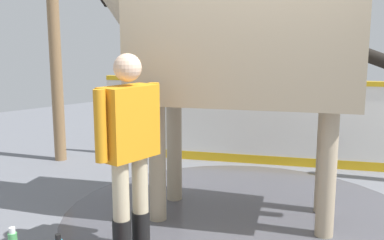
{
  "coord_description": "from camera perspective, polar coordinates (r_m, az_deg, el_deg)",
  "views": [
    {
      "loc": [
        2.38,
        -3.18,
        1.75
      ],
      "look_at": [
        -0.42,
        -0.47,
        1.02
      ],
      "focal_mm": 43.52,
      "sensor_mm": 36.0,
      "label": 1
    }
  ],
  "objects": [
    {
      "name": "ground_plane",
      "position": [
        4.34,
        8.56,
        -13.43
      ],
      "size": [
        16.0,
        16.0,
        0.02
      ],
      "primitive_type": "cube",
      "color": "slate"
    },
    {
      "name": "roof_post_near",
      "position": [
        6.6,
        -16.37,
        6.95
      ],
      "size": [
        0.16,
        0.16,
        2.76
      ],
      "primitive_type": "cylinder",
      "color": "olive",
      "rests_on": "ground"
    },
    {
      "name": "horse",
      "position": [
        4.33,
        5.09,
        9.2
      ],
      "size": [
        2.94,
        2.1,
        2.71
      ],
      "rotation": [
        0.0,
        0.0,
        -2.58
      ],
      "color": "tan",
      "rests_on": "ground"
    },
    {
      "name": "barrier_wall",
      "position": [
        6.32,
        8.52,
        -0.6
      ],
      "size": [
        3.79,
        2.43,
        1.16
      ],
      "color": "white",
      "rests_on": "ground"
    },
    {
      "name": "wet_patch",
      "position": [
        4.66,
        6.1,
        -11.52
      ],
      "size": [
        3.48,
        3.48,
        0.0
      ],
      "primitive_type": "cylinder",
      "color": "#4C4C54",
      "rests_on": "ground"
    },
    {
      "name": "handler",
      "position": [
        3.64,
        -7.68,
        -2.77
      ],
      "size": [
        0.28,
        0.65,
        1.6
      ],
      "rotation": [
        0.0,
        0.0,
        0.12
      ],
      "color": "black",
      "rests_on": "ground"
    }
  ]
}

